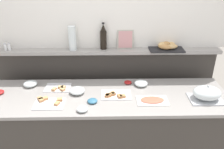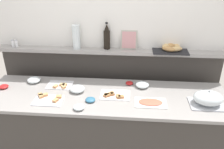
# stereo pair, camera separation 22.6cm
# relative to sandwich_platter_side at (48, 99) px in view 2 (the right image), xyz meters

# --- Properties ---
(ground_plane) EXTENTS (12.00, 12.00, 0.00)m
(ground_plane) POSITION_rel_sandwich_platter_side_xyz_m (0.57, 0.75, -0.91)
(ground_plane) COLOR gray
(buffet_counter) EXTENTS (2.61, 0.75, 0.90)m
(buffet_counter) POSITION_rel_sandwich_platter_side_xyz_m (0.57, 0.15, -0.46)
(buffet_counter) COLOR #3D3833
(buffet_counter) RESTS_ON ground_plane
(back_ledge_unit) EXTENTS (2.72, 0.22, 1.24)m
(back_ledge_unit) POSITION_rel_sandwich_platter_side_xyz_m (0.57, 0.70, -0.26)
(back_ledge_unit) COLOR #3D3833
(back_ledge_unit) RESTS_ON ground_plane
(sandwich_platter_side) EXTENTS (0.30, 0.21, 0.04)m
(sandwich_platter_side) POSITION_rel_sandwich_platter_side_xyz_m (0.00, 0.00, 0.00)
(sandwich_platter_side) COLOR silver
(sandwich_platter_side) RESTS_ON buffet_counter
(sandwich_platter_front) EXTENTS (0.28, 0.20, 0.04)m
(sandwich_platter_front) POSITION_rel_sandwich_platter_side_xyz_m (0.04, 0.30, -0.00)
(sandwich_platter_front) COLOR silver
(sandwich_platter_front) RESTS_ON buffet_counter
(sandwich_platter_rear) EXTENTS (0.31, 0.21, 0.04)m
(sandwich_platter_rear) POSITION_rel_sandwich_platter_side_xyz_m (0.67, 0.13, 0.00)
(sandwich_platter_rear) COLOR white
(sandwich_platter_rear) RESTS_ON buffet_counter
(cold_cuts_platter) EXTENTS (0.32, 0.19, 0.02)m
(cold_cuts_platter) POSITION_rel_sandwich_platter_side_xyz_m (1.05, 0.02, -0.00)
(cold_cuts_platter) COLOR white
(cold_cuts_platter) RESTS_ON buffet_counter
(serving_cloche) EXTENTS (0.34, 0.24, 0.17)m
(serving_cloche) POSITION_rel_sandwich_platter_side_xyz_m (1.60, 0.04, 0.06)
(serving_cloche) COLOR #B7BABF
(serving_cloche) RESTS_ON buffet_counter
(glass_bowl_large) EXTENTS (0.16, 0.16, 0.07)m
(glass_bowl_large) POSITION_rel_sandwich_platter_side_xyz_m (0.26, 0.20, 0.02)
(glass_bowl_large) COLOR silver
(glass_bowl_large) RESTS_ON buffet_counter
(glass_bowl_medium) EXTENTS (0.15, 0.15, 0.06)m
(glass_bowl_medium) POSITION_rel_sandwich_platter_side_xyz_m (0.97, 0.35, 0.02)
(glass_bowl_medium) COLOR silver
(glass_bowl_medium) RESTS_ON buffet_counter
(glass_bowl_small) EXTENTS (0.15, 0.15, 0.06)m
(glass_bowl_small) POSITION_rel_sandwich_platter_side_xyz_m (-0.29, 0.37, 0.02)
(glass_bowl_small) COLOR silver
(glass_bowl_small) RESTS_ON buffet_counter
(glass_bowl_extra) EXTENTS (0.11, 0.11, 0.04)m
(glass_bowl_extra) POSITION_rel_sandwich_platter_side_xyz_m (0.35, -0.13, 0.01)
(glass_bowl_extra) COLOR silver
(glass_bowl_extra) RESTS_ON buffet_counter
(condiment_bowl_cream) EXTENTS (0.09, 0.09, 0.03)m
(condiment_bowl_cream) POSITION_rel_sandwich_platter_side_xyz_m (0.83, 0.41, 0.00)
(condiment_bowl_cream) COLOR red
(condiment_bowl_cream) RESTS_ON buffet_counter
(condiment_bowl_red) EXTENTS (0.10, 0.10, 0.04)m
(condiment_bowl_red) POSITION_rel_sandwich_platter_side_xyz_m (0.44, 0.01, 0.01)
(condiment_bowl_red) COLOR teal
(condiment_bowl_red) RESTS_ON buffet_counter
(condiment_bowl_teal) EXTENTS (0.10, 0.10, 0.04)m
(condiment_bowl_teal) POSITION_rel_sandwich_platter_side_xyz_m (-0.58, 0.20, 0.01)
(condiment_bowl_teal) COLOR red
(condiment_bowl_teal) RESTS_ON buffet_counter
(wine_bottle_dark) EXTENTS (0.08, 0.08, 0.32)m
(wine_bottle_dark) POSITION_rel_sandwich_platter_side_xyz_m (0.55, 0.64, 0.47)
(wine_bottle_dark) COLOR black
(wine_bottle_dark) RESTS_ON back_ledge_unit
(salt_shaker) EXTENTS (0.03, 0.03, 0.09)m
(salt_shaker) POSITION_rel_sandwich_platter_side_xyz_m (-0.60, 0.62, 0.37)
(salt_shaker) COLOR white
(salt_shaker) RESTS_ON back_ledge_unit
(pepper_shaker) EXTENTS (0.03, 0.03, 0.09)m
(pepper_shaker) POSITION_rel_sandwich_platter_side_xyz_m (-0.55, 0.62, 0.37)
(pepper_shaker) COLOR white
(pepper_shaker) RESTS_ON back_ledge_unit
(bread_basket) EXTENTS (0.40, 0.28, 0.08)m
(bread_basket) POSITION_rel_sandwich_platter_side_xyz_m (1.29, 0.63, 0.36)
(bread_basket) COLOR black
(bread_basket) RESTS_ON back_ledge_unit
(framed_picture) EXTENTS (0.19, 0.05, 0.22)m
(framed_picture) POSITION_rel_sandwich_platter_side_xyz_m (0.80, 0.66, 0.44)
(framed_picture) COLOR #B2AD9E
(framed_picture) RESTS_ON back_ledge_unit
(water_carafe) EXTENTS (0.09, 0.09, 0.28)m
(water_carafe) POSITION_rel_sandwich_platter_side_xyz_m (0.19, 0.62, 0.47)
(water_carafe) COLOR silver
(water_carafe) RESTS_ON back_ledge_unit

